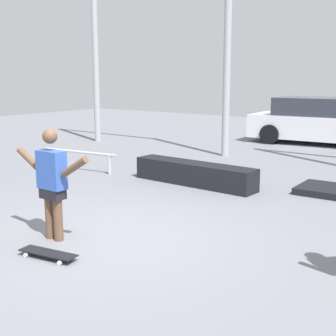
{
  "coord_description": "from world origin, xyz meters",
  "views": [
    {
      "loc": [
        4.31,
        -4.45,
        2.2
      ],
      "look_at": [
        -0.21,
        1.68,
        0.68
      ],
      "focal_mm": 50.0,
      "sensor_mm": 36.0,
      "label": 1
    }
  ],
  "objects_px": {
    "skateboard": "(48,253)",
    "grind_rail": "(80,156)",
    "grind_box": "(194,174)",
    "parked_car_white": "(317,122)",
    "skateboarder": "(52,180)"
  },
  "relations": [
    {
      "from": "skateboarder",
      "to": "skateboard",
      "type": "bearing_deg",
      "value": -47.35
    },
    {
      "from": "grind_box",
      "to": "grind_rail",
      "type": "xyz_separation_m",
      "value": [
        -2.9,
        -0.41,
        0.13
      ]
    },
    {
      "from": "skateboard",
      "to": "grind_box",
      "type": "distance_m",
      "value": 4.39
    },
    {
      "from": "parked_car_white",
      "to": "grind_rail",
      "type": "bearing_deg",
      "value": -116.04
    },
    {
      "from": "skateboarder",
      "to": "grind_rail",
      "type": "bearing_deg",
      "value": 132.18
    },
    {
      "from": "skateboarder",
      "to": "grind_box",
      "type": "distance_m",
      "value": 3.89
    },
    {
      "from": "grind_box",
      "to": "grind_rail",
      "type": "distance_m",
      "value": 2.93
    },
    {
      "from": "skateboard",
      "to": "grind_box",
      "type": "xyz_separation_m",
      "value": [
        -0.72,
        4.33,
        0.16
      ]
    },
    {
      "from": "grind_box",
      "to": "grind_rail",
      "type": "bearing_deg",
      "value": -171.93
    },
    {
      "from": "skateboard",
      "to": "grind_box",
      "type": "height_order",
      "value": "grind_box"
    },
    {
      "from": "parked_car_white",
      "to": "skateboard",
      "type": "bearing_deg",
      "value": -91.76
    },
    {
      "from": "skateboarder",
      "to": "grind_box",
      "type": "height_order",
      "value": "skateboarder"
    },
    {
      "from": "skateboard",
      "to": "grind_rail",
      "type": "bearing_deg",
      "value": 123.05
    },
    {
      "from": "parked_car_white",
      "to": "skateboarder",
      "type": "bearing_deg",
      "value": -94.0
    },
    {
      "from": "grind_rail",
      "to": "parked_car_white",
      "type": "relative_size",
      "value": 0.47
    }
  ]
}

